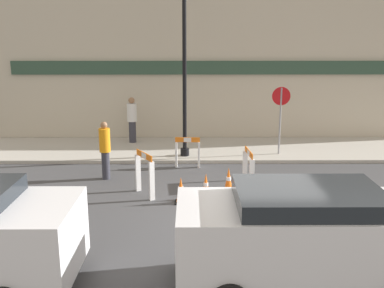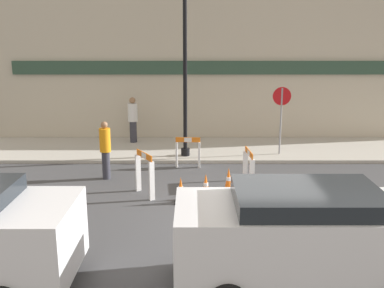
# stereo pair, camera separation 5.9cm
# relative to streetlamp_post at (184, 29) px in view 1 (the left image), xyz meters

# --- Properties ---
(ground_plane) EXTENTS (60.00, 60.00, 0.00)m
(ground_plane) POSITION_rel_streetlamp_post_xyz_m (1.60, -5.10, -4.19)
(ground_plane) COLOR #424244
(sidewalk_slab) EXTENTS (18.00, 3.26, 0.11)m
(sidewalk_slab) POSITION_rel_streetlamp_post_xyz_m (1.60, 1.03, -4.14)
(sidewalk_slab) COLOR #ADA89E
(sidewalk_slab) RESTS_ON ground_plane
(storefront_facade) EXTENTS (18.00, 0.22, 5.50)m
(storefront_facade) POSITION_rel_streetlamp_post_xyz_m (1.60, 2.73, -1.44)
(storefront_facade) COLOR #BCB29E
(storefront_facade) RESTS_ON ground_plane
(streetlamp_post) EXTENTS (0.44, 0.44, 6.47)m
(streetlamp_post) POSITION_rel_streetlamp_post_xyz_m (0.00, 0.00, 0.00)
(streetlamp_post) COLOR black
(streetlamp_post) RESTS_ON sidewalk_slab
(stop_sign) EXTENTS (0.60, 0.06, 2.25)m
(stop_sign) POSITION_rel_streetlamp_post_xyz_m (3.15, 0.20, -2.58)
(stop_sign) COLOR gray
(stop_sign) RESTS_ON sidewalk_slab
(barricade_0) EXTENTS (0.56, 0.80, 1.14)m
(barricade_0) POSITION_rel_streetlamp_post_xyz_m (-0.98, -3.46, -3.58)
(barricade_0) COLOR white
(barricade_0) RESTS_ON ground_plane
(barricade_1) EXTENTS (0.21, 0.93, 0.99)m
(barricade_1) POSITION_rel_streetlamp_post_xyz_m (1.76, -2.65, -3.65)
(barricade_1) COLOR white
(barricade_1) RESTS_ON ground_plane
(barricade_2) EXTENTS (0.76, 0.17, 0.95)m
(barricade_2) POSITION_rel_streetlamp_post_xyz_m (0.10, -0.98, -3.69)
(barricade_2) COLOR white
(barricade_2) RESTS_ON ground_plane
(traffic_cone_0) EXTENTS (0.30, 0.30, 0.65)m
(traffic_cone_0) POSITION_rel_streetlamp_post_xyz_m (0.57, -3.69, -3.88)
(traffic_cone_0) COLOR black
(traffic_cone_0) RESTS_ON ground_plane
(traffic_cone_1) EXTENTS (0.30, 0.30, 0.66)m
(traffic_cone_1) POSITION_rel_streetlamp_post_xyz_m (-0.06, -4.00, -3.87)
(traffic_cone_1) COLOR black
(traffic_cone_1) RESTS_ON ground_plane
(traffic_cone_2) EXTENTS (0.30, 0.30, 0.71)m
(traffic_cone_2) POSITION_rel_streetlamp_post_xyz_m (1.16, -3.34, -3.85)
(traffic_cone_2) COLOR black
(traffic_cone_2) RESTS_ON ground_plane
(person_worker) EXTENTS (0.36, 0.36, 1.67)m
(person_worker) POSITION_rel_streetlamp_post_xyz_m (-2.23, -2.10, -3.29)
(person_worker) COLOR #33333D
(person_worker) RESTS_ON ground_plane
(person_pedestrian) EXTENTS (0.43, 0.43, 1.68)m
(person_pedestrian) POSITION_rel_streetlamp_post_xyz_m (-1.96, 1.88, -3.18)
(person_pedestrian) COLOR #33333D
(person_pedestrian) RESTS_ON sidewalk_slab
(parked_car_1) EXTENTS (4.09, 1.84, 1.73)m
(parked_car_1) POSITION_rel_streetlamp_post_xyz_m (2.01, -7.82, -3.22)
(parked_car_1) COLOR silver
(parked_car_1) RESTS_ON ground_plane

